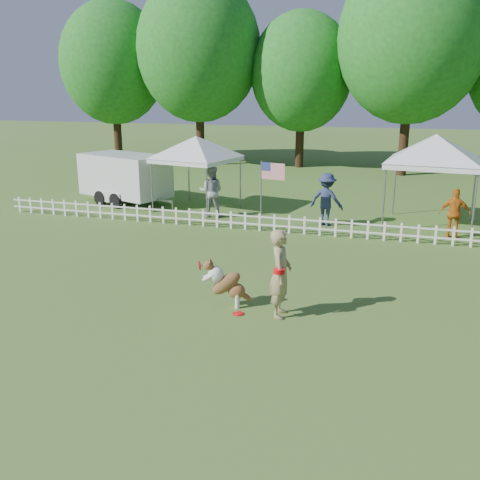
{
  "coord_description": "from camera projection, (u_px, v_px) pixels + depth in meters",
  "views": [
    {
      "loc": [
        3.24,
        -9.58,
        4.51
      ],
      "look_at": [
        -0.37,
        2.0,
        1.1
      ],
      "focal_mm": 40.0,
      "sensor_mm": 36.0,
      "label": 1
    }
  ],
  "objects": [
    {
      "name": "ground",
      "position": [
        228.0,
        318.0,
        10.95
      ],
      "size": [
        120.0,
        120.0,
        0.0
      ],
      "primitive_type": "plane",
      "color": "#396B22",
      "rests_on": "ground"
    },
    {
      "name": "picket_fence",
      "position": [
        297.0,
        225.0,
        17.3
      ],
      "size": [
        22.0,
        0.08,
        0.6
      ],
      "primitive_type": null,
      "color": "white",
      "rests_on": "ground"
    },
    {
      "name": "handler",
      "position": [
        280.0,
        273.0,
        10.84
      ],
      "size": [
        0.51,
        0.72,
        1.84
      ],
      "primitive_type": "imported",
      "rotation": [
        0.0,
        0.0,
        1.68
      ],
      "color": "#9D8C5E",
      "rests_on": "ground"
    },
    {
      "name": "dog",
      "position": [
        227.0,
        283.0,
        11.41
      ],
      "size": [
        1.07,
        0.59,
        1.06
      ],
      "primitive_type": null,
      "rotation": [
        0.0,
        0.0,
        0.26
      ],
      "color": "brown",
      "rests_on": "ground"
    },
    {
      "name": "frisbee_on_turf",
      "position": [
        238.0,
        314.0,
        11.15
      ],
      "size": [
        0.25,
        0.25,
        0.02
      ],
      "primitive_type": "cylinder",
      "rotation": [
        0.0,
        0.0,
        -0.1
      ],
      "color": "red",
      "rests_on": "ground"
    },
    {
      "name": "canopy_tent_left",
      "position": [
        197.0,
        174.0,
        20.58
      ],
      "size": [
        3.18,
        3.18,
        2.77
      ],
      "primitive_type": null,
      "rotation": [
        0.0,
        0.0,
        -0.21
      ],
      "color": "white",
      "rests_on": "ground"
    },
    {
      "name": "canopy_tent_right",
      "position": [
        432.0,
        182.0,
        17.99
      ],
      "size": [
        3.22,
        3.22,
        3.05
      ],
      "primitive_type": null,
      "rotation": [
        0.0,
        0.0,
        -0.09
      ],
      "color": "white",
      "rests_on": "ground"
    },
    {
      "name": "cargo_trailer",
      "position": [
        125.0,
        178.0,
        21.89
      ],
      "size": [
        5.06,
        3.49,
        2.04
      ],
      "primitive_type": null,
      "rotation": [
        0.0,
        0.0,
        -0.34
      ],
      "color": "silver",
      "rests_on": "ground"
    },
    {
      "name": "flag_pole",
      "position": [
        261.0,
        196.0,
        17.59
      ],
      "size": [
        0.89,
        0.26,
        2.31
      ],
      "primitive_type": null,
      "rotation": [
        0.0,
        0.0,
        -0.19
      ],
      "color": "gray",
      "rests_on": "ground"
    },
    {
      "name": "spectator_a",
      "position": [
        211.0,
        192.0,
        19.54
      ],
      "size": [
        1.01,
        0.85,
        1.86
      ],
      "primitive_type": "imported",
      "rotation": [
        0.0,
        0.0,
        3.31
      ],
      "color": "#9C9DA1",
      "rests_on": "ground"
    },
    {
      "name": "spectator_b",
      "position": [
        327.0,
        199.0,
        18.27
      ],
      "size": [
        1.29,
        0.91,
        1.81
      ],
      "primitive_type": "imported",
      "rotation": [
        0.0,
        0.0,
        2.92
      ],
      "color": "navy",
      "rests_on": "ground"
    },
    {
      "name": "spectator_c",
      "position": [
        455.0,
        213.0,
        16.7
      ],
      "size": [
        0.93,
        0.39,
        1.58
      ],
      "primitive_type": "imported",
      "rotation": [
        0.0,
        0.0,
        3.13
      ],
      "color": "#CC6818",
      "rests_on": "ground"
    },
    {
      "name": "tree_far_left",
      "position": [
        114.0,
        74.0,
        33.98
      ],
      "size": [
        6.6,
        6.6,
        11.0
      ],
      "primitive_type": null,
      "color": "#1E631C",
      "rests_on": "ground"
    },
    {
      "name": "tree_left",
      "position": [
        199.0,
        64.0,
        31.66
      ],
      "size": [
        7.4,
        7.4,
        12.0
      ],
      "primitive_type": null,
      "color": "#1E631C",
      "rests_on": "ground"
    },
    {
      "name": "tree_center_left",
      "position": [
        301.0,
        83.0,
        31.16
      ],
      "size": [
        6.0,
        6.0,
        9.8
      ],
      "primitive_type": null,
      "color": "#1E631C",
      "rests_on": "ground"
    },
    {
      "name": "tree_center_right",
      "position": [
        411.0,
        54.0,
        27.69
      ],
      "size": [
        7.6,
        7.6,
        12.6
      ],
      "primitive_type": null,
      "color": "#1E631C",
      "rests_on": "ground"
    }
  ]
}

